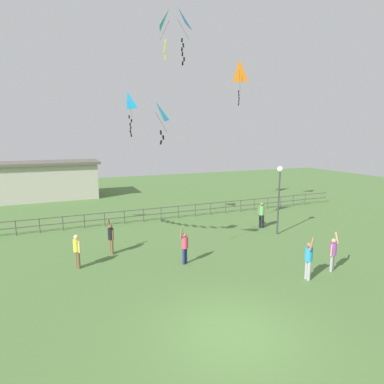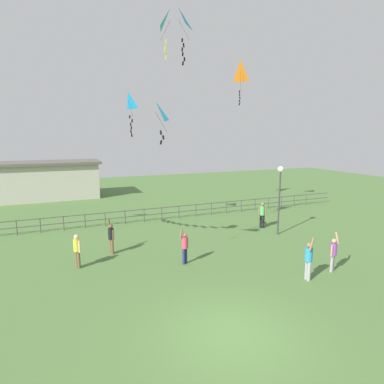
{
  "view_description": "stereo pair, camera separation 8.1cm",
  "coord_description": "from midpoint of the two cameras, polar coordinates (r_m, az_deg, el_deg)",
  "views": [
    {
      "loc": [
        -4.72,
        -7.81,
        6.11
      ],
      "look_at": [
        0.97,
        5.53,
        3.54
      ],
      "focal_mm": 30.0,
      "sensor_mm": 36.0,
      "label": 1
    },
    {
      "loc": [
        -4.65,
        -7.84,
        6.11
      ],
      "look_at": [
        0.97,
        5.53,
        3.54
      ],
      "focal_mm": 30.0,
      "sensor_mm": 36.0,
      "label": 2
    }
  ],
  "objects": [
    {
      "name": "ground_plane",
      "position": [
        10.98,
        7.38,
        -23.85
      ],
      "size": [
        80.0,
        80.0,
        0.0
      ],
      "primitive_type": "plane",
      "color": "#4C7038"
    },
    {
      "name": "lamppost",
      "position": [
        20.27,
        15.47,
        1.2
      ],
      "size": [
        0.36,
        0.36,
        4.27
      ],
      "color": "#38383D",
      "rests_on": "ground_plane"
    },
    {
      "name": "person_0",
      "position": [
        15.95,
        -19.61,
        -9.5
      ],
      "size": [
        0.3,
        0.43,
        1.62
      ],
      "color": "brown",
      "rests_on": "ground_plane"
    },
    {
      "name": "person_1",
      "position": [
        15.52,
        -1.15,
        -9.51
      ],
      "size": [
        0.48,
        0.29,
        1.82
      ],
      "color": "navy",
      "rests_on": "ground_plane"
    },
    {
      "name": "person_2",
      "position": [
        14.72,
        20.16,
        -10.97
      ],
      "size": [
        0.35,
        0.51,
        1.96
      ],
      "color": "#99999E",
      "rests_on": "ground_plane"
    },
    {
      "name": "person_3",
      "position": [
        17.27,
        -14.05,
        -7.69
      ],
      "size": [
        0.29,
        0.49,
        1.87
      ],
      "color": "brown",
      "rests_on": "ground_plane"
    },
    {
      "name": "person_4",
      "position": [
        21.86,
        12.5,
        -3.71
      ],
      "size": [
        0.44,
        0.35,
        1.74
      ],
      "color": "black",
      "rests_on": "ground_plane"
    },
    {
      "name": "person_5",
      "position": [
        16.04,
        23.95,
        -9.76
      ],
      "size": [
        0.49,
        0.29,
        1.81
      ],
      "color": "#99999E",
      "rests_on": "ground_plane"
    },
    {
      "name": "kite_0",
      "position": [
        24.94,
        8.64,
        20.32
      ],
      "size": [
        0.97,
        0.95,
        3.16
      ],
      "color": "orange"
    },
    {
      "name": "kite_2",
      "position": [
        18.34,
        -2.3,
        28.02
      ],
      "size": [
        1.05,
        1.09,
        2.76
      ],
      "color": "#198CD1"
    },
    {
      "name": "kite_4",
      "position": [
        20.41,
        -11.12,
        15.32
      ],
      "size": [
        0.63,
        0.91,
        2.66
      ],
      "color": "#198CD1"
    },
    {
      "name": "kite_5",
      "position": [
        23.96,
        -3.83,
        27.97
      ],
      "size": [
        1.11,
        1.19,
        3.12
      ],
      "color": "#19B2B2"
    },
    {
      "name": "kite_7",
      "position": [
        14.81,
        -6.28,
        13.71
      ],
      "size": [
        0.85,
        1.12,
        1.86
      ],
      "color": "#198CD1"
    },
    {
      "name": "waterfront_railing",
      "position": [
        22.91,
        -11.37,
        -4.01
      ],
      "size": [
        36.06,
        0.06,
        0.95
      ],
      "color": "#4C4742",
      "rests_on": "ground_plane"
    },
    {
      "name": "pavilion_building",
      "position": [
        34.11,
        -24.02,
        1.98
      ],
      "size": [
        9.6,
        4.57,
        3.62
      ],
      "color": "#B7B2A3",
      "rests_on": "ground_plane"
    }
  ]
}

